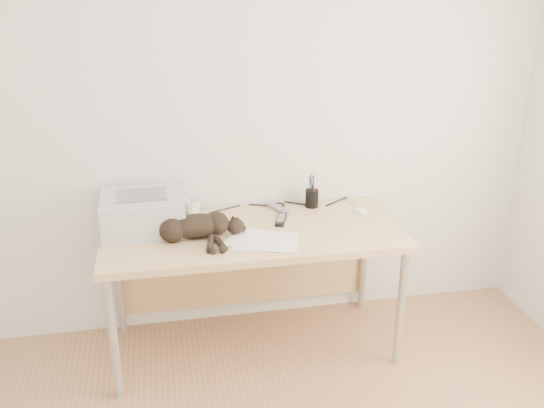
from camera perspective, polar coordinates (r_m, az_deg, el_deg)
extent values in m
plane|color=silver|center=(3.40, -2.92, 8.62)|extent=(3.50, 0.00, 3.50)
cube|color=tan|center=(3.25, -1.81, -2.83)|extent=(1.60, 0.70, 0.04)
cylinder|color=#ACACAE|center=(3.15, -14.70, -12.23)|extent=(0.04, 0.04, 0.70)
cylinder|color=#ACACAE|center=(3.36, 12.02, -9.58)|extent=(0.04, 0.04, 0.70)
cylinder|color=#ACACAE|center=(3.66, -14.26, -7.00)|extent=(0.04, 0.04, 0.70)
cylinder|color=#ACACAE|center=(3.85, 8.64, -5.06)|extent=(0.04, 0.04, 0.70)
cube|color=tan|center=(3.69, -2.59, -5.23)|extent=(1.48, 0.02, 0.60)
cube|color=#B0B0B5|center=(3.29, -12.04, -0.81)|extent=(0.44, 0.37, 0.19)
cube|color=black|center=(3.29, -12.06, -0.66)|extent=(0.37, 0.03, 0.12)
cube|color=slate|center=(3.25, -12.18, 0.84)|extent=(0.26, 0.19, 0.01)
cube|color=white|center=(3.12, -0.55, -3.53)|extent=(0.38, 0.31, 0.00)
cube|color=white|center=(3.13, -1.16, -3.37)|extent=(0.40, 0.36, 0.00)
ellipsoid|color=black|center=(3.16, -7.12, -2.08)|extent=(0.32, 0.14, 0.13)
sphere|color=black|center=(3.14, -9.38, -2.43)|extent=(0.14, 0.14, 0.14)
ellipsoid|color=black|center=(3.19, -3.46, -2.09)|extent=(0.10, 0.09, 0.08)
cone|color=black|center=(3.21, -3.68, -1.28)|extent=(0.03, 0.04, 0.04)
cone|color=black|center=(3.21, -3.27, -1.37)|extent=(0.03, 0.05, 0.04)
cylinder|color=black|center=(3.08, -5.80, -3.66)|extent=(0.04, 0.18, 0.03)
cylinder|color=black|center=(3.09, -4.98, -3.58)|extent=(0.04, 0.18, 0.03)
cylinder|color=black|center=(3.20, -11.65, -3.09)|extent=(0.20, 0.03, 0.02)
imported|color=white|center=(3.45, -7.48, -0.27)|extent=(0.14, 0.14, 0.09)
cylinder|color=black|center=(3.54, 3.76, 0.54)|extent=(0.08, 0.08, 0.11)
cylinder|color=#990C0C|center=(3.51, 3.61, 1.62)|extent=(0.01, 0.01, 0.14)
cylinder|color=navy|center=(3.53, 3.94, 1.70)|extent=(0.01, 0.01, 0.14)
cylinder|color=black|center=(3.50, 3.84, 1.57)|extent=(0.01, 0.01, 0.14)
cube|color=slate|center=(3.50, 0.61, -0.45)|extent=(0.11, 0.18, 0.02)
cube|color=black|center=(3.35, 0.86, -1.47)|extent=(0.10, 0.18, 0.02)
ellipsoid|color=white|center=(3.51, 8.33, -0.49)|extent=(0.10, 0.12, 0.03)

